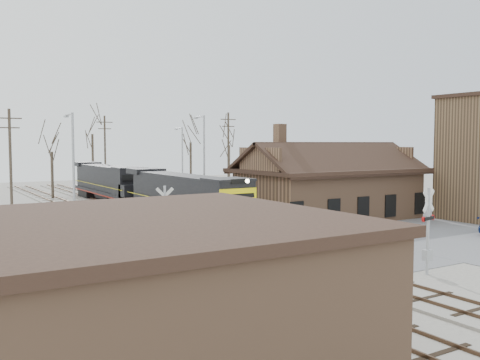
# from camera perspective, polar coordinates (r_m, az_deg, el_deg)

# --- Properties ---
(ground) EXTENTS (140.00, 140.00, 0.00)m
(ground) POSITION_cam_1_polar(r_m,az_deg,el_deg) (29.01, 7.08, -8.71)
(ground) COLOR #A9A499
(ground) RESTS_ON ground
(road) EXTENTS (60.00, 9.00, 0.03)m
(road) POSITION_cam_1_polar(r_m,az_deg,el_deg) (29.00, 7.08, -8.68)
(road) COLOR #5D5D62
(road) RESTS_ON ground
(parking_lot) EXTENTS (22.00, 26.00, 0.03)m
(parking_lot) POSITION_cam_1_polar(r_m,az_deg,el_deg) (44.68, 22.10, -4.46)
(parking_lot) COLOR #5D5D62
(parking_lot) RESTS_ON ground
(track_main) EXTENTS (3.40, 90.00, 0.24)m
(track_main) POSITION_cam_1_polar(r_m,az_deg,el_deg) (41.55, -6.01, -4.75)
(track_main) COLOR #A9A499
(track_main) RESTS_ON ground
(track_siding) EXTENTS (3.40, 90.00, 0.24)m
(track_siding) POSITION_cam_1_polar(r_m,az_deg,el_deg) (39.84, -11.88, -5.19)
(track_siding) COLOR #A9A499
(track_siding) RESTS_ON ground
(depot) EXTENTS (15.20, 9.31, 7.90)m
(depot) POSITION_cam_1_polar(r_m,az_deg,el_deg) (45.38, 9.44, -1.06)
(depot) COLOR #94694C
(depot) RESTS_ON ground
(commercial_building) EXTENTS (12.40, 10.40, 4.30)m
(commercial_building) POSITION_cam_1_polar(r_m,az_deg,el_deg) (15.41, -12.77, -11.95)
(commercial_building) COLOR #94694C
(commercial_building) RESTS_ON ground
(locomotive_lead) EXTENTS (2.74, 18.39, 4.08)m
(locomotive_lead) POSITION_cam_1_polar(r_m,az_deg,el_deg) (40.74, -5.66, -1.98)
(locomotive_lead) COLOR black
(locomotive_lead) RESTS_ON ground
(locomotive_trailing) EXTENTS (2.74, 18.39, 3.86)m
(locomotive_trailing) POSITION_cam_1_polar(r_m,az_deg,el_deg) (58.03, -13.77, -0.29)
(locomotive_trailing) COLOR black
(locomotive_trailing) RESTS_ON ground
(crossbuck_near) EXTENTS (1.19, 0.36, 4.22)m
(crossbuck_near) POSITION_cam_1_polar(r_m,az_deg,el_deg) (27.37, 19.40, -5.48)
(crossbuck_near) COLOR #A5A8AD
(crossbuck_near) RESTS_ON ground
(crossbuck_far) EXTENTS (1.09, 0.43, 3.94)m
(crossbuck_far) POSITION_cam_1_polar(r_m,az_deg,el_deg) (30.59, -8.00, -4.52)
(crossbuck_far) COLOR #A5A8AD
(crossbuck_far) RESTS_ON ground
(streetlight_a) EXTENTS (0.25, 2.04, 8.42)m
(streetlight_a) POSITION_cam_1_polar(r_m,az_deg,el_deg) (38.49, -17.40, 1.40)
(streetlight_a) COLOR #A5A8AD
(streetlight_a) RESTS_ON ground
(streetlight_b) EXTENTS (0.25, 2.04, 8.89)m
(streetlight_b) POSITION_cam_1_polar(r_m,az_deg,el_deg) (49.92, -3.92, 2.40)
(streetlight_b) COLOR #A5A8AD
(streetlight_b) RESTS_ON ground
(streetlight_c) EXTENTS (0.25, 2.04, 8.18)m
(streetlight_c) POSITION_cam_1_polar(r_m,az_deg,el_deg) (63.78, -6.23, 2.40)
(streetlight_c) COLOR #A5A8AD
(streetlight_c) RESTS_ON ground
(utility_pole_a) EXTENTS (2.00, 0.24, 9.23)m
(utility_pole_a) POSITION_cam_1_polar(r_m,az_deg,el_deg) (49.31, -23.28, 1.89)
(utility_pole_a) COLOR #382D23
(utility_pole_a) RESTS_ON ground
(utility_pole_b) EXTENTS (2.00, 0.24, 9.68)m
(utility_pole_b) POSITION_cam_1_polar(r_m,az_deg,el_deg) (67.78, -14.19, 2.77)
(utility_pole_b) COLOR #382D23
(utility_pole_b) RESTS_ON ground
(utility_pole_c) EXTENTS (2.00, 0.24, 9.86)m
(utility_pole_c) POSITION_cam_1_polar(r_m,az_deg,el_deg) (62.12, -1.25, 2.88)
(utility_pole_c) COLOR #382D23
(utility_pole_c) RESTS_ON ground
(tree_b) EXTENTS (3.58, 3.58, 8.77)m
(tree_b) POSITION_cam_1_polar(r_m,az_deg,el_deg) (63.67, -19.46, 3.65)
(tree_b) COLOR #382D23
(tree_b) RESTS_ON ground
(tree_c) EXTENTS (5.01, 5.01, 12.29)m
(tree_c) POSITION_cam_1_polar(r_m,az_deg,el_deg) (73.70, -15.50, 5.71)
(tree_c) COLOR #382D23
(tree_c) RESTS_ON ground
(tree_d) EXTENTS (4.28, 4.28, 10.49)m
(tree_d) POSITION_cam_1_polar(r_m,az_deg,el_deg) (70.07, -5.30, 4.88)
(tree_d) COLOR #382D23
(tree_d) RESTS_ON ground
(tree_e) EXTENTS (4.03, 4.03, 9.87)m
(tree_e) POSITION_cam_1_polar(r_m,az_deg,el_deg) (68.66, -1.19, 4.55)
(tree_e) COLOR #382D23
(tree_e) RESTS_ON ground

